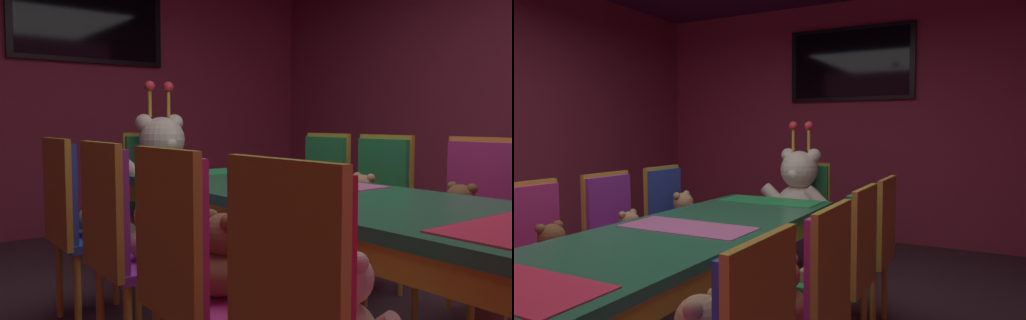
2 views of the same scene
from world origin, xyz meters
TOP-DOWN VIEW (x-y plane):
  - wall_back at (0.00, 3.20)m, footprint 5.20×0.12m
  - banquet_table at (0.00, 0.00)m, footprint 0.90×2.44m
  - chair_left_1 at (-0.86, -0.32)m, footprint 0.42×0.41m
  - teddy_left_1 at (-0.71, -0.32)m, footprint 0.25×0.32m
  - chair_left_2 at (-0.85, 0.29)m, footprint 0.42×0.41m
  - teddy_left_2 at (-0.71, 0.29)m, footprint 0.22×0.29m
  - chair_left_3 at (-0.86, 0.90)m, footprint 0.42×0.41m
  - teddy_left_3 at (-0.71, 0.90)m, footprint 0.27×0.35m
  - chair_right_1 at (0.88, -0.32)m, footprint 0.42×0.41m
  - teddy_right_1 at (0.74, -0.32)m, footprint 0.24×0.31m
  - chair_right_2 at (0.85, 0.32)m, footprint 0.42×0.41m
  - teddy_right_2 at (0.70, 0.32)m, footprint 0.24×0.31m
  - chair_right_3 at (0.85, 0.84)m, footprint 0.42×0.41m
  - teddy_right_3 at (0.71, 0.84)m, footprint 0.22×0.28m
  - throne_chair at (0.00, 1.76)m, footprint 0.41×0.42m
  - king_teddy_bear at (0.00, 1.59)m, footprint 0.70×0.54m
  - wall_tv at (0.00, 3.11)m, footprint 1.46×0.06m

SIDE VIEW (x-z plane):
  - teddy_right_3 at x=0.71m, z-range 0.44..0.71m
  - teddy_left_2 at x=-0.71m, z-range 0.44..0.71m
  - teddy_right_1 at x=0.74m, z-range 0.44..0.73m
  - teddy_right_2 at x=0.70m, z-range 0.44..0.73m
  - teddy_left_1 at x=-0.71m, z-range 0.44..0.74m
  - chair_left_1 at x=-0.86m, z-range 0.10..1.09m
  - chair_left_2 at x=-0.85m, z-range 0.10..1.09m
  - chair_left_3 at x=-0.86m, z-range 0.10..1.09m
  - chair_right_1 at x=0.88m, z-range 0.10..1.09m
  - chair_right_2 at x=0.85m, z-range 0.10..1.09m
  - chair_right_3 at x=0.85m, z-range 0.10..1.09m
  - throne_chair at x=0.00m, z-range 0.10..1.09m
  - teddy_left_3 at x=-0.71m, z-range 0.43..0.76m
  - banquet_table at x=0.00m, z-range 0.28..1.03m
  - king_teddy_bear at x=0.00m, z-range 0.30..1.20m
  - wall_back at x=0.00m, z-range 0.00..2.80m
  - wall_tv at x=0.00m, z-range 1.63..2.47m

